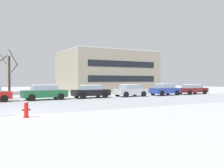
# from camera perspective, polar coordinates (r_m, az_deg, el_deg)

# --- Properties ---
(ground_plane) EXTENTS (120.00, 120.00, 0.00)m
(ground_plane) POSITION_cam_1_polar(r_m,az_deg,el_deg) (15.81, -21.24, -6.31)
(ground_plane) COLOR white
(road_surface) EXTENTS (80.00, 9.32, 0.00)m
(road_surface) POSITION_cam_1_polar(r_m,az_deg,el_deg) (19.42, -22.65, -4.97)
(road_surface) COLOR silver
(road_surface) RESTS_ON ground
(fire_hydrant) EXTENTS (0.44, 0.30, 0.87)m
(fire_hydrant) POSITION_cam_1_polar(r_m,az_deg,el_deg) (13.82, -19.15, -5.52)
(fire_hydrant) COLOR red
(fire_hydrant) RESTS_ON ground
(parked_car_green) EXTENTS (4.37, 2.06, 1.52)m
(parked_car_green) POSITION_cam_1_polar(r_m,az_deg,el_deg) (25.44, -15.28, -1.82)
(parked_car_green) COLOR #1E6038
(parked_car_green) RESTS_ON ground
(parked_car_black) EXTENTS (4.08, 2.07, 1.45)m
(parked_car_black) POSITION_cam_1_polar(r_m,az_deg,el_deg) (27.23, -4.88, -1.67)
(parked_car_black) COLOR black
(parked_car_black) RESTS_ON ground
(parked_car_silver) EXTENTS (3.88, 2.14, 1.45)m
(parked_car_silver) POSITION_cam_1_polar(r_m,az_deg,el_deg) (29.56, 4.29, -1.46)
(parked_car_silver) COLOR silver
(parked_car_silver) RESTS_ON ground
(parked_car_blue) EXTENTS (3.94, 2.05, 1.52)m
(parked_car_blue) POSITION_cam_1_polar(r_m,az_deg,el_deg) (32.43, 12.10, -1.22)
(parked_car_blue) COLOR #283D93
(parked_car_blue) RESTS_ON ground
(parked_car_maroon) EXTENTS (4.59, 2.07, 1.38)m
(parked_car_maroon) POSITION_cam_1_polar(r_m,az_deg,el_deg) (36.10, 18.03, -1.12)
(parked_car_maroon) COLOR maroon
(parked_car_maroon) RESTS_ON ground
(tree_far_mid) EXTENTS (1.95, 1.95, 5.08)m
(tree_far_mid) POSITION_cam_1_polar(r_m,az_deg,el_deg) (27.82, -22.61, 1.91)
(tree_far_mid) COLOR #423326
(tree_far_mid) RESTS_ON ground
(building_far_right) EXTENTS (14.05, 10.90, 6.57)m
(building_far_right) POSITION_cam_1_polar(r_m,az_deg,el_deg) (41.10, -1.34, 2.76)
(building_far_right) COLOR #9E937F
(building_far_right) RESTS_ON ground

